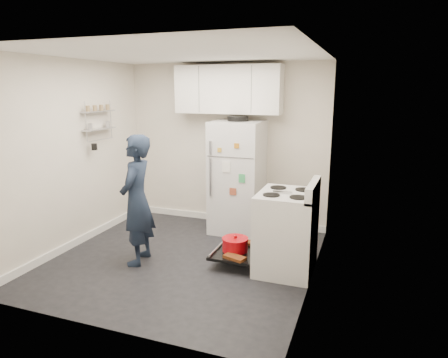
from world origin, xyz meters
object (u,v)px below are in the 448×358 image
at_px(refrigerator, 237,177).
at_px(person, 137,200).
at_px(electric_range, 285,232).
at_px(open_oven_door, 236,248).

bearing_deg(refrigerator, person, -117.96).
xyz_separation_m(electric_range, open_oven_door, (-0.60, -0.02, -0.27)).
bearing_deg(refrigerator, open_oven_door, -72.31).
relative_size(open_oven_door, refrigerator, 0.41).
xyz_separation_m(electric_range, person, (-1.75, -0.39, 0.33)).
bearing_deg(open_oven_door, electric_range, 1.53).
relative_size(open_oven_door, person, 0.45).
bearing_deg(refrigerator, electric_range, -49.06).
height_order(open_oven_door, refrigerator, refrigerator).
relative_size(electric_range, refrigerator, 0.64).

